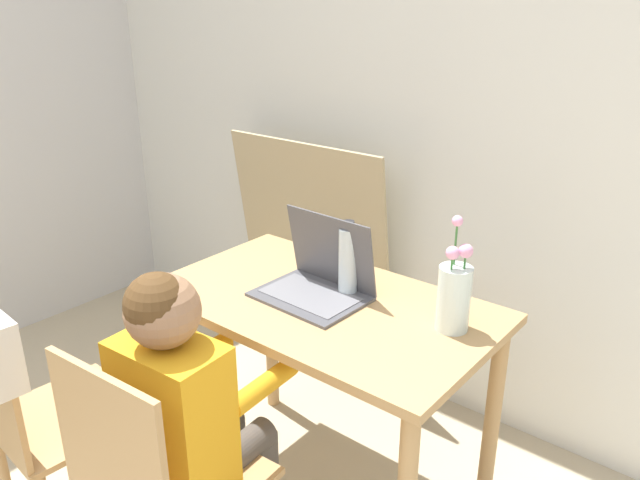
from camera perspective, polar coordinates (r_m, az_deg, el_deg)
name	(u,v)px	position (r m, az deg, el deg)	size (l,w,h in m)	color
wall_back	(518,113)	(2.32, 17.69, 10.99)	(6.40, 0.05, 2.50)	silver
dining_table	(323,332)	(2.00, 0.26, -8.43)	(1.06, 0.62, 0.75)	tan
chair_spare	(18,385)	(2.04, -25.86, -11.86)	(0.43, 0.46, 0.87)	tan
person_seated	(187,402)	(1.71, -12.05, -14.28)	(0.32, 0.44, 1.03)	orange
laptop	(319,277)	(1.96, -0.11, -3.40)	(0.34, 0.26, 0.25)	#4C4C51
flower_vase	(454,294)	(1.78, 12.17, -4.87)	(0.09, 0.09, 0.33)	silver
water_bottle	(348,260)	(1.94, 2.58, -1.87)	(0.06, 0.06, 0.24)	silver
cardboard_panel	(313,256)	(2.82, -0.67, -1.49)	(0.82, 0.16, 1.07)	tan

